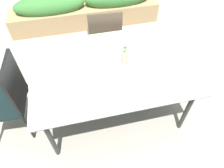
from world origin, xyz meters
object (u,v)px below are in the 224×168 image
Objects in this scene: flower_vase at (125,56)px; chair_far_side at (104,35)px; planter_box at (86,9)px; chair_end_left at (9,96)px; dining_table at (112,69)px.

chair_far_side is at bearing 93.37° from flower_vase.
flower_vase is 2.04m from planter_box.
flower_vase is at bearing -85.16° from planter_box.
chair_end_left is 1.46m from chair_far_side.
flower_vase is at bearing 6.67° from dining_table.
chair_end_left is 1.27m from flower_vase.
chair_far_side is 0.89m from flower_vase.
dining_table is at bearing -173.33° from flower_vase.
dining_table is 0.20m from flower_vase.
dining_table is at bearing -85.73° from chair_end_left.
chair_end_left reaches higher than dining_table.
chair_end_left is at bearing -178.98° from flower_vase.
dining_table is 0.87m from chair_far_side.
dining_table is at bearing -91.72° from chair_far_side.
chair_end_left is 2.26m from planter_box.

